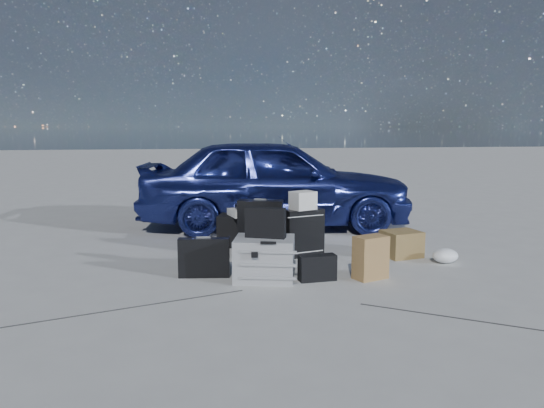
# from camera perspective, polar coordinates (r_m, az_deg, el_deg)

# --- Properties ---
(ground) EXTENTS (60.00, 60.00, 0.00)m
(ground) POSITION_cam_1_polar(r_m,az_deg,el_deg) (5.01, 4.07, -8.12)
(ground) COLOR #ADAEA9
(ground) RESTS_ON ground
(car) EXTENTS (3.93, 1.98, 1.28)m
(car) POSITION_cam_1_polar(r_m,az_deg,el_deg) (7.48, 0.34, 2.36)
(car) COLOR #2C3995
(car) RESTS_ON ground
(pelican_case) EXTENTS (0.63, 0.56, 0.40)m
(pelican_case) POSITION_cam_1_polar(r_m,az_deg,el_deg) (4.96, -0.82, -5.90)
(pelican_case) COLOR gray
(pelican_case) RESTS_ON ground
(laptop_bag) EXTENTS (0.38, 0.23, 0.28)m
(laptop_bag) POSITION_cam_1_polar(r_m,az_deg,el_deg) (4.90, -0.72, -2.04)
(laptop_bag) COLOR black
(laptop_bag) RESTS_ON pelican_case
(briefcase) EXTENTS (0.49, 0.17, 0.38)m
(briefcase) POSITION_cam_1_polar(r_m,az_deg,el_deg) (5.09, -7.33, -5.74)
(briefcase) COLOR black
(briefcase) RESTS_ON ground
(suitcase_left) EXTENTS (0.51, 0.30, 0.63)m
(suitcase_left) POSITION_cam_1_polar(r_m,az_deg,el_deg) (5.77, -1.25, -2.69)
(suitcase_left) COLOR black
(suitcase_left) RESTS_ON ground
(suitcase_right) EXTENTS (0.46, 0.27, 0.52)m
(suitcase_right) POSITION_cam_1_polar(r_m,az_deg,el_deg) (5.84, 3.45, -3.11)
(suitcase_right) COLOR black
(suitcase_right) RESTS_ON ground
(white_carton) EXTENTS (0.31, 0.28, 0.20)m
(white_carton) POSITION_cam_1_polar(r_m,az_deg,el_deg) (5.77, 3.34, 0.39)
(white_carton) COLOR silver
(white_carton) RESTS_ON suitcase_right
(duffel_bag) EXTENTS (0.81, 0.52, 0.38)m
(duffel_bag) POSITION_cam_1_polar(r_m,az_deg,el_deg) (6.34, -2.35, -2.87)
(duffel_bag) COLOR black
(duffel_bag) RESTS_ON ground
(flat_box_white) EXTENTS (0.50, 0.42, 0.08)m
(flat_box_white) POSITION_cam_1_polar(r_m,az_deg,el_deg) (6.28, -2.51, -0.88)
(flat_box_white) COLOR silver
(flat_box_white) RESTS_ON duffel_bag
(flat_box_black) EXTENTS (0.29, 0.22, 0.06)m
(flat_box_black) POSITION_cam_1_polar(r_m,az_deg,el_deg) (6.25, -2.58, -0.29)
(flat_box_black) COLOR black
(flat_box_black) RESTS_ON flat_box_white
(kraft_bag) EXTENTS (0.35, 0.28, 0.41)m
(kraft_bag) POSITION_cam_1_polar(r_m,az_deg,el_deg) (5.07, 10.56, -5.67)
(kraft_bag) COLOR #9B6743
(kraft_bag) RESTS_ON ground
(cardboard_box) EXTENTS (0.44, 0.41, 0.28)m
(cardboard_box) POSITION_cam_1_polar(r_m,az_deg,el_deg) (6.01, 13.74, -4.17)
(cardboard_box) COLOR olive
(cardboard_box) RESTS_ON ground
(plastic_bag) EXTENTS (0.32, 0.29, 0.15)m
(plastic_bag) POSITION_cam_1_polar(r_m,az_deg,el_deg) (5.87, 18.14, -5.31)
(plastic_bag) COLOR white
(plastic_bag) RESTS_ON ground
(messenger_bag) EXTENTS (0.36, 0.16, 0.24)m
(messenger_bag) POSITION_cam_1_polar(r_m,az_deg,el_deg) (4.96, 4.90, -6.85)
(messenger_bag) COLOR black
(messenger_bag) RESTS_ON ground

